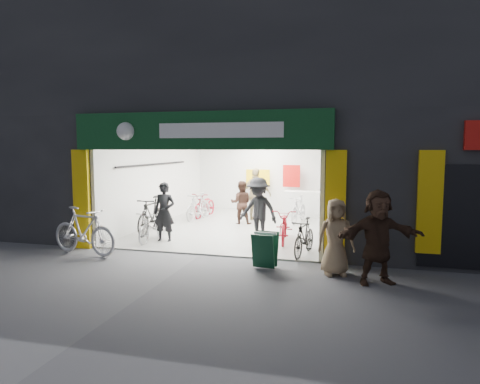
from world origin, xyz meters
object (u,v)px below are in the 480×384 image
at_px(parked_bike, 84,231).
at_px(sandwich_board, 265,249).
at_px(bike_right_front, 304,237).
at_px(bike_left_front, 153,226).
at_px(pedestrian_near, 336,237).

relative_size(parked_bike, sandwich_board, 2.57).
relative_size(bike_right_front, sandwich_board, 2.00).
height_order(bike_left_front, parked_bike, parked_bike).
distance_m(bike_right_front, sandwich_board, 1.48).
bearing_deg(pedestrian_near, parked_bike, 161.65).
bearing_deg(parked_bike, bike_left_front, -17.58).
distance_m(bike_left_front, sandwich_board, 4.03).
height_order(pedestrian_near, sandwich_board, pedestrian_near).
distance_m(parked_bike, pedestrian_near, 6.11).
xyz_separation_m(bike_right_front, sandwich_board, (-0.72, -1.29, -0.04)).
xyz_separation_m(pedestrian_near, sandwich_board, (-1.52, 0.12, -0.37)).
bearing_deg(bike_right_front, parked_bike, -155.86).
relative_size(bike_left_front, pedestrian_near, 1.03).
bearing_deg(parked_bike, bike_right_front, -65.19).
distance_m(pedestrian_near, sandwich_board, 1.57).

